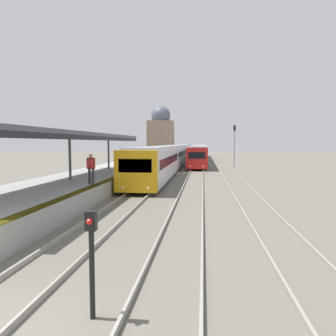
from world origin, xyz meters
TOP-DOWN VIEW (x-y plane):
  - platform_canopy at (-4.02, 14.57)m, footprint 4.00×20.43m
  - person_on_platform at (-2.05, 12.57)m, footprint 0.40×0.40m
  - train_near at (0.00, 45.97)m, footprint 2.59×63.12m
  - train_far at (3.28, 54.92)m, footprint 2.52×44.82m
  - signal_post_near at (2.00, 1.09)m, footprint 0.20×0.22m
  - signal_mast_far at (7.94, 38.05)m, footprint 0.28×0.29m
  - distant_domed_building at (-3.48, 52.99)m, footprint 4.37×4.37m

SIDE VIEW (x-z plane):
  - signal_post_near at x=2.00m, z-range 0.23..2.25m
  - train_far at x=3.28m, z-range 0.16..2.98m
  - train_near at x=0.00m, z-range 0.17..3.09m
  - person_on_platform at x=-2.05m, z-range 1.14..2.81m
  - signal_mast_far at x=7.94m, z-range 0.67..6.16m
  - platform_canopy at x=-4.02m, z-range 2.29..5.14m
  - distant_domed_building at x=-3.48m, z-range -0.32..9.35m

